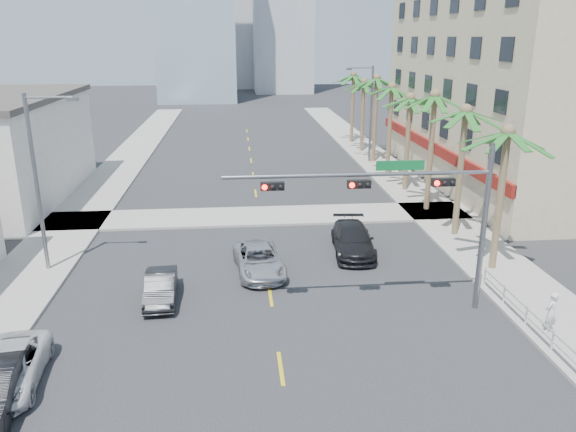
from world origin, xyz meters
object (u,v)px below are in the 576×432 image
Objects in this scene: car_lane_right at (353,240)px; traffic_signal_mast at (412,201)px; car_lane_left at (161,287)px; car_parked_far at (8,369)px; pedestrian at (551,312)px; car_lane_center at (259,260)px.

traffic_signal_mast is at bearing -78.23° from car_lane_right.
car_lane_right is at bearing 23.86° from car_lane_left.
traffic_signal_mast reaches higher than car_parked_far.
pedestrian is (15.97, -4.62, 0.37)m from car_lane_left.
car_lane_left is 5.37m from car_lane_center.
car_lane_right reaches higher than car_parked_far.
traffic_signal_mast reaches higher than car_lane_center.
car_parked_far is 0.95× the size of car_lane_center.
car_lane_center is (4.60, 2.76, 0.04)m from car_lane_left.
traffic_signal_mast reaches higher than car_lane_left.
car_parked_far reaches higher than car_lane_left.
traffic_signal_mast is 2.26× the size of car_lane_center.
traffic_signal_mast is 7.05m from pedestrian.
car_parked_far is 2.72× the size of pedestrian.
traffic_signal_mast is at bearing -44.04° from car_lane_center.
car_parked_far is at bearing -164.83° from traffic_signal_mast.
car_lane_center reaches higher than car_parked_far.
pedestrian is (11.37, -7.38, 0.33)m from car_lane_center.
car_lane_center is 0.93× the size of car_lane_right.
car_lane_left is 11.12m from car_lane_right.
car_lane_right is (-0.87, 7.12, -4.30)m from traffic_signal_mast.
car_lane_center is at bearing 141.89° from traffic_signal_mast.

